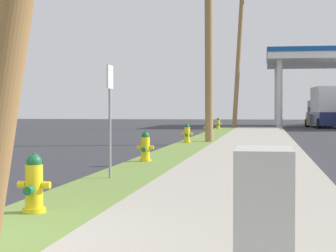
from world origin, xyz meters
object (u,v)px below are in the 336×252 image
(fire_hydrant_nearest, at_px, (34,187))
(car_black_by_far_pump, at_px, (331,117))
(utility_cabinet, at_px, (264,222))
(truck_navy_at_forecourt, at_px, (326,108))
(car_tan_by_near_pump, at_px, (317,118))
(street_sign_post, at_px, (110,97))
(fire_hydrant_third, at_px, (187,134))
(utility_pole_background, at_px, (238,58))
(fire_hydrant_second, at_px, (145,148))
(utility_pole_midground, at_px, (209,37))
(fire_hydrant_fifth, at_px, (218,124))
(fire_hydrant_fourth, at_px, (207,128))

(fire_hydrant_nearest, relative_size, car_black_by_far_pump, 0.16)
(utility_cabinet, height_order, truck_navy_at_forecourt, truck_navy_at_forecourt)
(utility_cabinet, relative_size, car_tan_by_near_pump, 0.22)
(fire_hydrant_nearest, distance_m, car_tan_by_near_pump, 44.39)
(street_sign_post, distance_m, car_tan_by_near_pump, 40.58)
(fire_hydrant_nearest, height_order, fire_hydrant_third, same)
(fire_hydrant_third, bearing_deg, utility_pole_background, 87.09)
(fire_hydrant_second, bearing_deg, fire_hydrant_third, 90.29)
(fire_hydrant_nearest, relative_size, utility_pole_midground, 0.09)
(utility_pole_background, relative_size, car_black_by_far_pump, 2.19)
(fire_hydrant_second, height_order, truck_navy_at_forecourt, truck_navy_at_forecourt)
(fire_hydrant_third, distance_m, car_tan_by_near_pump, 28.66)
(fire_hydrant_nearest, xyz_separation_m, utility_pole_background, (0.93, 36.96, 4.72))
(fire_hydrant_fifth, bearing_deg, fire_hydrant_nearest, -89.68)
(utility_pole_background, height_order, truck_navy_at_forecourt, utility_pole_background)
(utility_pole_midground, bearing_deg, fire_hydrant_third, -128.26)
(fire_hydrant_nearest, height_order, car_black_by_far_pump, car_black_by_far_pump)
(fire_hydrant_nearest, xyz_separation_m, fire_hydrant_fifth, (-0.18, 32.49, 0.00))
(utility_cabinet, bearing_deg, car_tan_by_near_pump, 84.79)
(utility_cabinet, bearing_deg, street_sign_post, 113.74)
(fire_hydrant_fifth, xyz_separation_m, truck_navy_at_forecourt, (7.64, 8.08, 1.04))
(utility_pole_midground, relative_size, truck_navy_at_forecourt, 1.25)
(fire_hydrant_fifth, height_order, utility_cabinet, utility_cabinet)
(fire_hydrant_nearest, height_order, truck_navy_at_forecourt, truck_navy_at_forecourt)
(street_sign_post, bearing_deg, car_tan_by_near_pump, 79.90)
(fire_hydrant_second, height_order, utility_cabinet, utility_cabinet)
(fire_hydrant_second, distance_m, truck_navy_at_forecourt, 33.86)
(fire_hydrant_second, relative_size, fire_hydrant_third, 1.00)
(fire_hydrant_nearest, bearing_deg, utility_pole_background, 88.56)
(fire_hydrant_second, relative_size, street_sign_post, 0.35)
(fire_hydrant_third, xyz_separation_m, fire_hydrant_fifth, (-0.05, 16.41, 0.00))
(fire_hydrant_third, height_order, car_black_by_far_pump, car_black_by_far_pump)
(fire_hydrant_fifth, xyz_separation_m, utility_pole_midground, (0.80, -15.46, 3.84))
(fire_hydrant_nearest, distance_m, utility_pole_midground, 17.47)
(truck_navy_at_forecourt, bearing_deg, utility_pole_midground, -106.22)
(street_sign_post, bearing_deg, truck_navy_at_forecourt, 78.46)
(utility_pole_midground, relative_size, utility_cabinet, 8.13)
(fire_hydrant_fourth, xyz_separation_m, fire_hydrant_fifth, (-0.09, 8.48, 0.00))
(utility_pole_background, bearing_deg, fire_hydrant_fourth, -94.50)
(fire_hydrant_fourth, relative_size, utility_pole_midground, 0.09)
(car_tan_by_near_pump, bearing_deg, truck_navy_at_forecourt, -83.41)
(utility_pole_midground, height_order, car_black_by_far_pump, utility_pole_midground)
(fire_hydrant_second, xyz_separation_m, car_tan_by_near_pump, (7.18, 36.24, 0.28))
(fire_hydrant_third, bearing_deg, fire_hydrant_nearest, -89.53)
(utility_cabinet, height_order, car_black_by_far_pump, car_black_by_far_pump)
(fire_hydrant_second, bearing_deg, fire_hydrant_fifth, 90.21)
(utility_pole_background, bearing_deg, fire_hydrant_fifth, -103.95)
(fire_hydrant_nearest, bearing_deg, street_sign_post, 90.44)
(fire_hydrant_second, bearing_deg, fire_hydrant_fourth, 90.00)
(fire_hydrant_second, height_order, street_sign_post, street_sign_post)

